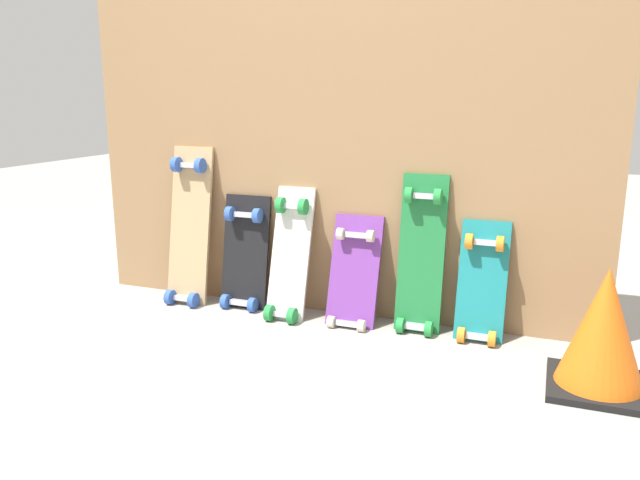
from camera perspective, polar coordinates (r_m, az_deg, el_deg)
The scene contains 9 objects.
ground_plane at distance 2.83m, azimuth 0.51°, elevation -6.87°, with size 12.00×12.00×0.00m, color #9E9991.
plywood_wall_panel at distance 2.72m, azimuth 1.07°, elevation 11.97°, with size 2.35×0.04×1.83m, color #99724C.
skateboard_natural at distance 3.00m, azimuth -11.95°, elevation 0.71°, with size 0.21×0.21×0.80m.
skateboard_black at distance 2.90m, azimuth -6.94°, elevation -1.71°, with size 0.23×0.17×0.58m.
skateboard_white at distance 2.75m, azimuth -2.86°, elevation -1.88°, with size 0.18×0.25×0.64m.
skateboard_purple at distance 2.68m, azimuth 3.07°, elevation -3.64°, with size 0.22×0.21×0.54m.
skateboard_green at distance 2.61m, azimuth 9.22°, elevation -1.95°, with size 0.19×0.18×0.72m.
skateboard_teal at distance 2.59m, azimuth 14.61°, elevation -4.41°, with size 0.19×0.19×0.55m.
traffic_cone at distance 2.28m, azimuth 24.59°, elevation -7.62°, with size 0.33×0.33×0.43m.
Camera 1 is at (0.92, -2.49, 0.98)m, focal length 34.82 mm.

